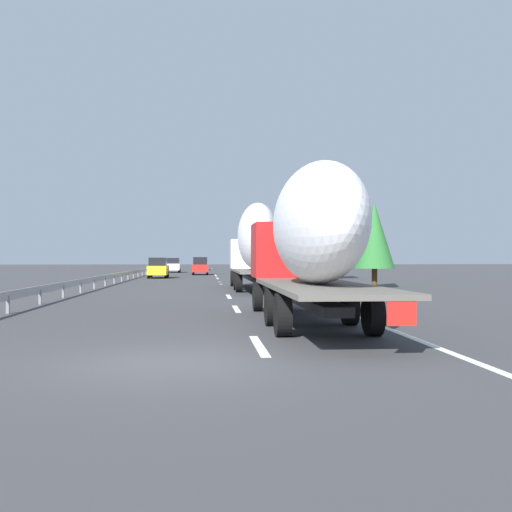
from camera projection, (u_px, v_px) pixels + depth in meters
ground_plane at (197, 281)px, 50.98m from camera, size 260.00×260.00×0.00m
lane_stripe_0 at (259, 345)px, 13.26m from camera, size 3.20×0.20×0.01m
lane_stripe_1 at (236, 309)px, 22.76m from camera, size 3.20×0.20×0.01m
lane_stripe_2 at (229, 296)px, 30.12m from camera, size 3.20×0.20×0.01m
lane_stripe_3 at (221, 283)px, 45.80m from camera, size 3.20×0.20×0.01m
lane_stripe_4 at (220, 283)px, 46.85m from camera, size 3.20×0.20×0.01m
lane_stripe_5 at (218, 278)px, 56.80m from camera, size 3.20×0.20×0.01m
lane_stripe_6 at (216, 276)px, 64.91m from camera, size 3.20×0.20×0.01m
lane_stripe_7 at (215, 275)px, 69.09m from camera, size 3.20×0.20×0.01m
lane_stripe_8 at (212, 270)px, 98.76m from camera, size 3.20×0.20×0.01m
lane_stripe_9 at (212, 269)px, 108.37m from camera, size 3.20×0.20×0.01m
edge_line_right at (258, 279)px, 56.41m from camera, size 110.00×0.20×0.01m
truck_lead at (256, 243)px, 36.15m from camera, size 13.66×2.55×5.00m
truck_trailing at (310, 236)px, 17.37m from camera, size 13.04×2.55×4.37m
car_yellow_coupe at (158, 268)px, 57.87m from camera, size 4.65×1.78×1.91m
car_silver_hatch at (202, 264)px, 96.91m from camera, size 4.53×1.80×1.82m
car_red_compact at (200, 266)px, 69.16m from camera, size 4.49×1.77×1.98m
car_white_van at (173, 265)px, 79.76m from camera, size 4.62×1.84×1.88m
road_sign at (278, 254)px, 51.58m from camera, size 0.10×0.90×3.20m
tree_0 at (374, 236)px, 39.20m from camera, size 2.56×2.56×5.39m
tree_1 at (318, 239)px, 55.75m from camera, size 3.37×3.37×5.64m
tree_2 at (333, 237)px, 57.06m from camera, size 3.70×3.70×5.87m
tree_3 at (282, 243)px, 98.05m from camera, size 3.72×3.72×7.14m
tree_4 at (289, 242)px, 71.22m from camera, size 3.81×3.81×5.99m
tree_5 at (263, 248)px, 95.00m from camera, size 3.48×3.48×5.29m
guardrail_median at (128, 273)px, 53.48m from camera, size 94.00×0.10×0.76m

